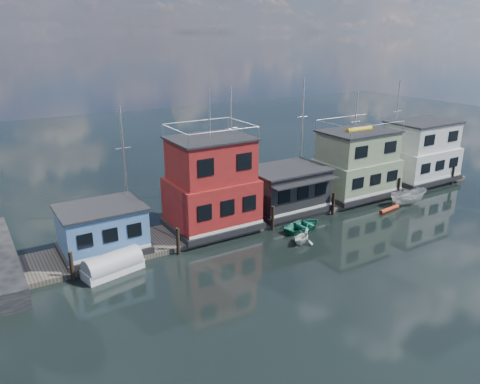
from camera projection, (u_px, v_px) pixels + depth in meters
ground at (385, 260)px, 35.62m from camera, size 160.00×160.00×0.00m
dock at (290, 210)px, 45.24m from camera, size 48.00×5.00×0.40m
houseboat_blue at (102, 229)px, 35.69m from camera, size 6.40×4.90×3.66m
houseboat_red at (211, 185)px, 39.77m from camera, size 7.40×5.90×11.86m
houseboat_dark at (286, 189)px, 44.26m from camera, size 7.40×6.10×4.06m
houseboat_green at (356, 164)px, 48.35m from camera, size 8.40×5.90×7.03m
houseboat_white at (420, 152)px, 53.30m from camera, size 8.40×5.90×6.66m
pilings at (306, 210)px, 42.52m from camera, size 42.28×0.28×2.20m
background_masts at (293, 138)px, 50.70m from camera, size 36.40×0.16×12.00m
dinghy_white at (302, 237)px, 38.28m from camera, size 2.82×2.67×1.17m
dinghy_teal at (304, 226)px, 40.96m from camera, size 4.19×3.22×0.80m
tarp_runabout at (113, 265)px, 33.46m from camera, size 4.52×2.54×1.73m
red_kayak at (389, 209)px, 45.32m from camera, size 2.77×0.77×0.40m
motorboat at (408, 197)px, 46.85m from camera, size 4.33×2.44×1.58m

